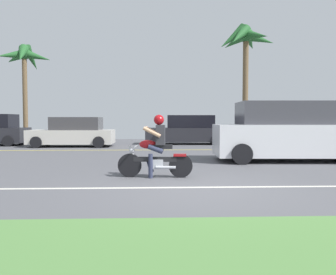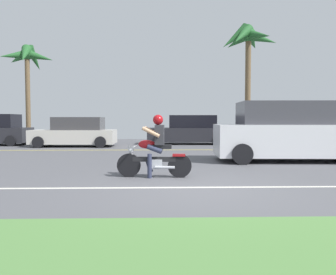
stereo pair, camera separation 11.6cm
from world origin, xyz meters
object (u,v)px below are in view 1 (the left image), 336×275
(suv_nearby, at_px, (290,132))
(palm_tree_1, at_px, (24,61))
(parked_car_1, at_px, (73,133))
(palm_tree_0, at_px, (245,43))
(motorcyclist, at_px, (156,151))
(parked_car_2, at_px, (187,131))

(suv_nearby, xyz_separation_m, palm_tree_1, (-12.54, 10.74, 4.06))
(parked_car_1, distance_m, palm_tree_0, 12.74)
(palm_tree_0, bearing_deg, motorcyclist, -112.03)
(suv_nearby, distance_m, parked_car_1, 10.82)
(palm_tree_0, bearing_deg, palm_tree_1, -176.01)
(parked_car_1, height_order, palm_tree_0, palm_tree_0)
(motorcyclist, distance_m, parked_car_1, 10.56)
(motorcyclist, height_order, palm_tree_0, palm_tree_0)
(parked_car_1, bearing_deg, palm_tree_0, 26.93)
(motorcyclist, relative_size, palm_tree_0, 0.23)
(parked_car_2, distance_m, palm_tree_0, 7.89)
(palm_tree_1, bearing_deg, suv_nearby, -40.59)
(motorcyclist, xyz_separation_m, palm_tree_0, (6.02, 14.87, 5.78))
(motorcyclist, bearing_deg, parked_car_2, 80.83)
(parked_car_2, bearing_deg, motorcyclist, -99.17)
(suv_nearby, xyz_separation_m, palm_tree_0, (1.56, 11.73, 5.46))
(parked_car_1, xyz_separation_m, parked_car_2, (5.97, 1.60, 0.05))
(parked_car_1, xyz_separation_m, palm_tree_1, (-3.94, 4.18, 4.31))
(suv_nearby, relative_size, palm_tree_1, 0.83)
(motorcyclist, bearing_deg, suv_nearby, 35.19)
(suv_nearby, height_order, parked_car_1, suv_nearby)
(palm_tree_1, bearing_deg, motorcyclist, -59.81)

